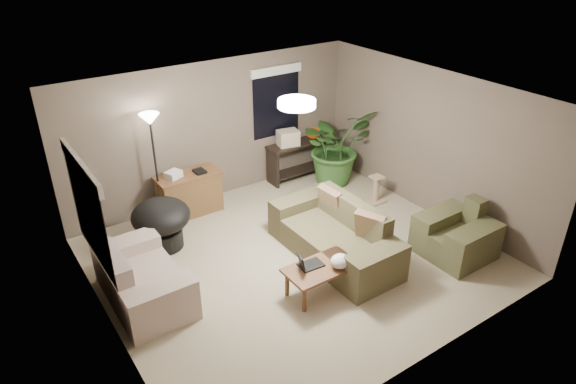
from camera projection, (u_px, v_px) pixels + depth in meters
room_shell at (296, 185)px, 7.21m from camera, size 5.50×5.50×5.50m
main_sofa at (336, 238)px, 7.74m from camera, size 0.95×2.20×0.85m
throw_pillows at (350, 213)px, 7.70m from camera, size 0.39×1.38×0.47m
loveseat at (142, 281)px, 6.81m from camera, size 0.90×1.60×0.85m
armchair at (456, 237)px, 7.78m from camera, size 0.95×1.00×0.85m
coffee_table at (321, 270)px, 6.93m from camera, size 1.00×0.55×0.42m
laptop at (307, 263)px, 6.86m from camera, size 0.40×0.26×0.24m
plastic_bag at (340, 261)px, 6.85m from camera, size 0.31×0.29×0.19m
desk at (190, 194)px, 8.83m from camera, size 1.10×0.50×0.75m
desk_papers at (179, 174)px, 8.55m from camera, size 0.70×0.30×0.12m
console_table at (298, 157)px, 10.05m from camera, size 1.30×0.40×0.75m
pumpkin at (313, 133)px, 10.02m from camera, size 0.35×0.35×0.23m
cardboard_box at (288, 138)px, 9.71m from camera, size 0.44×0.36×0.29m
papasan_chair at (161, 221)px, 7.87m from camera, size 1.18×1.18×0.80m
floor_lamp at (151, 133)px, 8.03m from camera, size 0.32×0.32×1.91m
ceiling_fixture at (297, 103)px, 6.65m from camera, size 0.50×0.50×0.10m
houseplant at (335, 154)px, 9.84m from camera, size 1.33×1.47×1.15m
cat_scratching_post at (376, 191)px, 9.27m from camera, size 0.32×0.32×0.50m
window_left at (85, 195)px, 5.82m from camera, size 0.05×1.56×1.33m
window_back at (276, 90)px, 9.41m from camera, size 1.06×0.05×1.33m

